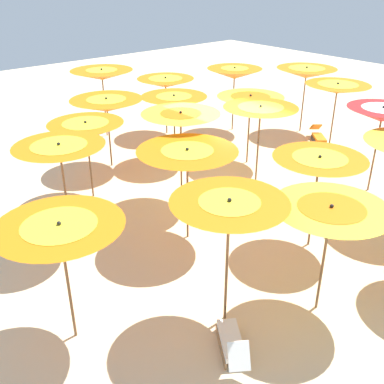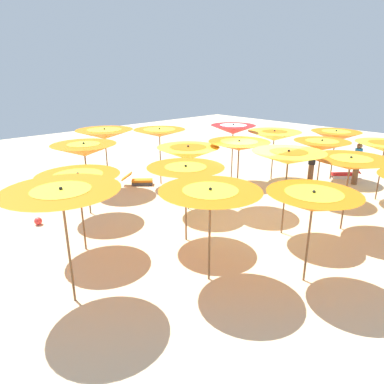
# 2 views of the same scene
# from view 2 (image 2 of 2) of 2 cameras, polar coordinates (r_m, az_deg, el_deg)

# --- Properties ---
(ground) EXTENTS (41.55, 41.55, 0.04)m
(ground) POSITION_cam_2_polar(r_m,az_deg,el_deg) (11.82, 10.16, -4.10)
(ground) COLOR beige
(beach_umbrella_0) EXTENTS (2.25, 2.25, 2.53)m
(beach_umbrella_0) POSITION_cam_2_polar(r_m,az_deg,el_deg) (7.07, -20.47, -0.98)
(beach_umbrella_0) COLOR brown
(beach_umbrella_0) RESTS_ON ground
(beach_umbrella_1) EXTENTS (2.23, 2.23, 2.25)m
(beach_umbrella_1) POSITION_cam_2_polar(r_m,az_deg,el_deg) (7.49, 2.99, -1.03)
(beach_umbrella_1) COLOR brown
(beach_umbrella_1) RESTS_ON ground
(beach_umbrella_2) EXTENTS (2.00, 2.00, 2.21)m
(beach_umbrella_2) POSITION_cam_2_polar(r_m,az_deg,el_deg) (7.88, 19.14, -1.51)
(beach_umbrella_2) COLOR brown
(beach_umbrella_2) RESTS_ON ground
(beach_umbrella_5) EXTENTS (2.11, 2.11, 2.17)m
(beach_umbrella_5) POSITION_cam_2_polar(r_m,az_deg,el_deg) (9.33, -18.05, 1.75)
(beach_umbrella_5) COLOR brown
(beach_umbrella_5) RESTS_ON ground
(beach_umbrella_6) EXTENTS (2.10, 2.10, 2.22)m
(beach_umbrella_6) POSITION_cam_2_polar(r_m,az_deg,el_deg) (9.40, -1.04, 3.16)
(beach_umbrella_6) COLOR brown
(beach_umbrella_6) RESTS_ON ground
(beach_umbrella_7) EXTENTS (2.04, 2.04, 2.54)m
(beach_umbrella_7) POSITION_cam_2_polar(r_m,az_deg,el_deg) (10.11, 15.44, 5.41)
(beach_umbrella_7) COLOR brown
(beach_umbrella_7) RESTS_ON ground
(beach_umbrella_8) EXTENTS (2.26, 2.26, 2.28)m
(beach_umbrella_8) POSITION_cam_2_polar(r_m,az_deg,el_deg) (11.08, 24.45, 4.23)
(beach_umbrella_8) COLOR brown
(beach_umbrella_8) RESTS_ON ground
(beach_umbrella_10) EXTENTS (2.07, 2.07, 2.45)m
(beach_umbrella_10) POSITION_cam_2_polar(r_m,az_deg,el_deg) (11.79, -17.20, 6.57)
(beach_umbrella_10) COLOR brown
(beach_umbrella_10) RESTS_ON ground
(beach_umbrella_11) EXTENTS (2.09, 2.09, 2.27)m
(beach_umbrella_11) POSITION_cam_2_polar(r_m,az_deg,el_deg) (11.71, -0.63, 6.38)
(beach_umbrella_11) COLOR brown
(beach_umbrella_11) RESTS_ON ground
(beach_umbrella_12) EXTENTS (2.08, 2.08, 2.42)m
(beach_umbrella_12) POSITION_cam_2_polar(r_m,az_deg,el_deg) (11.94, 7.69, 7.50)
(beach_umbrella_12) COLOR brown
(beach_umbrella_12) RESTS_ON ground
(beach_umbrella_13) EXTENTS (2.02, 2.02, 2.25)m
(beach_umbrella_13) POSITION_cam_2_polar(r_m,az_deg,el_deg) (13.71, 20.41, 7.14)
(beach_umbrella_13) COLOR brown
(beach_umbrella_13) RESTS_ON ground
(beach_umbrella_15) EXTENTS (2.22, 2.22, 2.49)m
(beach_umbrella_15) POSITION_cam_2_polar(r_m,az_deg,el_deg) (14.29, -14.07, 9.16)
(beach_umbrella_15) COLOR brown
(beach_umbrella_15) RESTS_ON ground
(beach_umbrella_16) EXTENTS (2.13, 2.13, 2.39)m
(beach_umbrella_16) POSITION_cam_2_polar(r_m,az_deg,el_deg) (14.61, -5.33, 9.59)
(beach_umbrella_16) COLOR brown
(beach_umbrella_16) RESTS_ON ground
(beach_umbrella_17) EXTENTS (1.90, 1.90, 2.50)m
(beach_umbrella_17) POSITION_cam_2_polar(r_m,az_deg,el_deg) (15.11, 6.74, 10.12)
(beach_umbrella_17) COLOR brown
(beach_umbrella_17) RESTS_ON ground
(beach_umbrella_18) EXTENTS (2.30, 2.30, 2.20)m
(beach_umbrella_18) POSITION_cam_2_polar(r_m,az_deg,el_deg) (15.67, 13.29, 8.92)
(beach_umbrella_18) COLOR brown
(beach_umbrella_18) RESTS_ON ground
(beach_umbrella_19) EXTENTS (2.09, 2.09, 2.20)m
(beach_umbrella_19) POSITION_cam_2_polar(r_m,az_deg,el_deg) (16.49, 22.41, 8.43)
(beach_umbrella_19) COLOR brown
(beach_umbrella_19) RESTS_ON ground
(lounger_0) EXTENTS (1.14, 1.11, 0.55)m
(lounger_0) POSITION_cam_2_polar(r_m,az_deg,el_deg) (17.22, 23.62, 2.71)
(lounger_0) COLOR silver
(lounger_0) RESTS_ON ground
(lounger_1) EXTENTS (1.22, 1.12, 0.55)m
(lounger_1) POSITION_cam_2_polar(r_m,az_deg,el_deg) (14.98, -8.60, 1.90)
(lounger_1) COLOR #333338
(lounger_1) RESTS_ON ground
(beachgoer_0) EXTENTS (0.30, 0.30, 1.61)m
(beachgoer_0) POSITION_cam_2_polar(r_m,az_deg,el_deg) (16.09, 18.99, 4.61)
(beachgoer_0) COLOR brown
(beachgoer_0) RESTS_ON ground
(beachgoer_1) EXTENTS (0.30, 0.30, 1.77)m
(beachgoer_1) POSITION_cam_2_polar(r_m,az_deg,el_deg) (16.28, 25.35, 4.31)
(beachgoer_1) COLOR brown
(beachgoer_1) RESTS_ON ground
(beach_ball) EXTENTS (0.24, 0.24, 0.24)m
(beach_ball) POSITION_cam_2_polar(r_m,az_deg,el_deg) (12.03, -23.84, -4.37)
(beach_ball) COLOR red
(beach_ball) RESTS_ON ground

